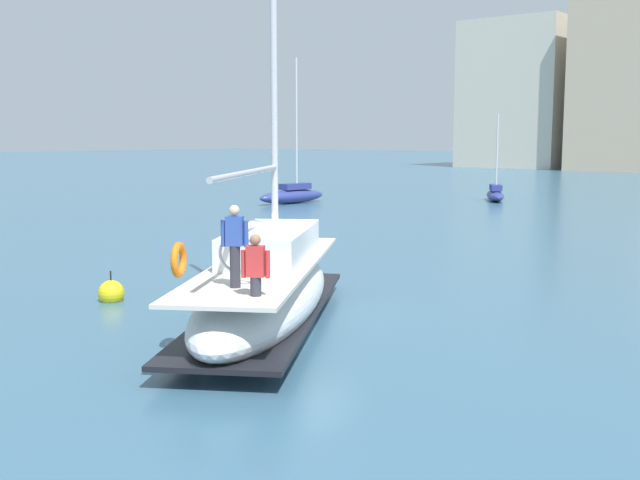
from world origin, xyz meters
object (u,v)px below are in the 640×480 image
(mooring_buoy, at_px, (111,293))
(moored_sloop_far, at_px, (293,194))
(moored_sloop_near, at_px, (495,194))
(main_sailboat, at_px, (266,287))

(mooring_buoy, bearing_deg, moored_sloop_far, 121.17)
(moored_sloop_near, xyz_separation_m, moored_sloop_far, (-9.65, -9.91, 0.13))
(main_sailboat, height_order, moored_sloop_far, main_sailboat)
(main_sailboat, bearing_deg, moored_sloop_near, 107.65)
(moored_sloop_far, bearing_deg, moored_sloop_near, 45.76)
(moored_sloop_far, bearing_deg, main_sailboat, -50.88)
(moored_sloop_near, bearing_deg, mooring_buoy, -80.17)
(main_sailboat, distance_m, moored_sloop_far, 33.34)
(main_sailboat, distance_m, mooring_buoy, 5.17)
(moored_sloop_near, relative_size, mooring_buoy, 6.15)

